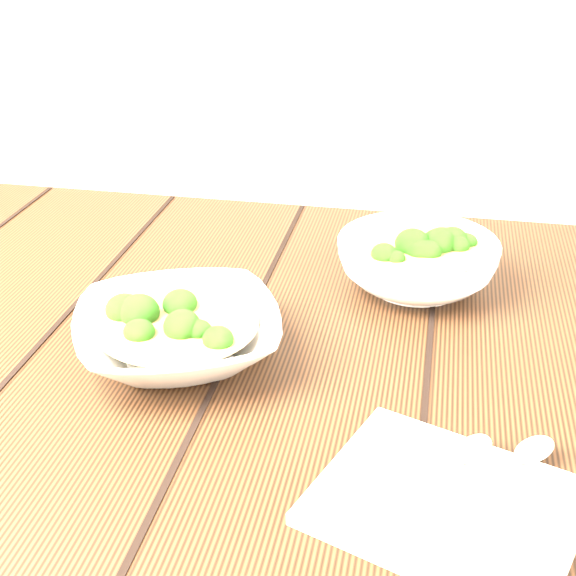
{
  "coord_description": "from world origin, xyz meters",
  "views": [
    {
      "loc": [
        0.17,
        -0.69,
        1.19
      ],
      "look_at": [
        0.03,
        0.04,
        0.8
      ],
      "focal_mm": 50.0,
      "sensor_mm": 36.0,
      "label": 1
    }
  ],
  "objects_px": {
    "soup_bowl_front": "(178,333)",
    "trivet": "(224,325)",
    "soup_bowl_back": "(417,262)",
    "table": "(256,438)",
    "napkin": "(447,503)"
  },
  "relations": [
    {
      "from": "soup_bowl_back",
      "to": "trivet",
      "type": "distance_m",
      "value": 0.25
    },
    {
      "from": "soup_bowl_front",
      "to": "trivet",
      "type": "bearing_deg",
      "value": 54.27
    },
    {
      "from": "table",
      "to": "soup_bowl_back",
      "type": "height_order",
      "value": "soup_bowl_back"
    },
    {
      "from": "table",
      "to": "napkin",
      "type": "xyz_separation_m",
      "value": [
        0.2,
        -0.21,
        0.13
      ]
    },
    {
      "from": "table",
      "to": "trivet",
      "type": "height_order",
      "value": "trivet"
    },
    {
      "from": "soup_bowl_front",
      "to": "trivet",
      "type": "relative_size",
      "value": 2.61
    },
    {
      "from": "trivet",
      "to": "napkin",
      "type": "bearing_deg",
      "value": -42.84
    },
    {
      "from": "table",
      "to": "soup_bowl_front",
      "type": "distance_m",
      "value": 0.17
    },
    {
      "from": "soup_bowl_front",
      "to": "napkin",
      "type": "height_order",
      "value": "soup_bowl_front"
    },
    {
      "from": "table",
      "to": "trivet",
      "type": "distance_m",
      "value": 0.14
    },
    {
      "from": "soup_bowl_front",
      "to": "napkin",
      "type": "distance_m",
      "value": 0.32
    },
    {
      "from": "table",
      "to": "napkin",
      "type": "relative_size",
      "value": 6.18
    },
    {
      "from": "soup_bowl_front",
      "to": "soup_bowl_back",
      "type": "bearing_deg",
      "value": 41.64
    },
    {
      "from": "soup_bowl_back",
      "to": "napkin",
      "type": "xyz_separation_m",
      "value": [
        0.04,
        -0.37,
        -0.03
      ]
    },
    {
      "from": "soup_bowl_front",
      "to": "trivet",
      "type": "xyz_separation_m",
      "value": [
        0.03,
        0.05,
        -0.01
      ]
    }
  ]
}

